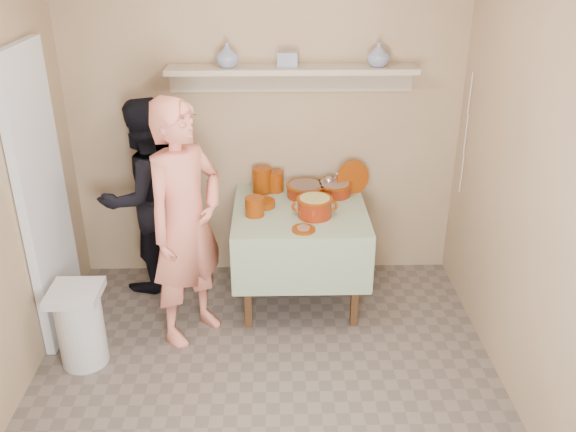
{
  "coord_description": "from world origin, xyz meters",
  "views": [
    {
      "loc": [
        0.06,
        -2.76,
        2.61
      ],
      "look_at": [
        0.15,
        0.75,
        0.95
      ],
      "focal_mm": 38.0,
      "sensor_mm": 36.0,
      "label": 1
    }
  ],
  "objects_px": {
    "person_helper": "(146,197)",
    "serving_table": "(300,223)",
    "trash_bin": "(80,326)",
    "cazuela_rice": "(315,205)",
    "person_cook": "(186,224)"
  },
  "relations": [
    {
      "from": "person_helper",
      "to": "serving_table",
      "type": "height_order",
      "value": "person_helper"
    },
    {
      "from": "person_helper",
      "to": "trash_bin",
      "type": "height_order",
      "value": "person_helper"
    },
    {
      "from": "person_helper",
      "to": "cazuela_rice",
      "type": "bearing_deg",
      "value": 122.88
    },
    {
      "from": "serving_table",
      "to": "trash_bin",
      "type": "height_order",
      "value": "serving_table"
    },
    {
      "from": "person_helper",
      "to": "trash_bin",
      "type": "xyz_separation_m",
      "value": [
        -0.29,
        -0.99,
        -0.48
      ]
    },
    {
      "from": "person_helper",
      "to": "serving_table",
      "type": "xyz_separation_m",
      "value": [
        1.17,
        -0.24,
        -0.12
      ]
    },
    {
      "from": "trash_bin",
      "to": "cazuela_rice",
      "type": "bearing_deg",
      "value": 21.52
    },
    {
      "from": "person_helper",
      "to": "trash_bin",
      "type": "distance_m",
      "value": 1.13
    },
    {
      "from": "person_helper",
      "to": "cazuela_rice",
      "type": "relative_size",
      "value": 4.62
    },
    {
      "from": "person_cook",
      "to": "person_helper",
      "type": "height_order",
      "value": "person_cook"
    },
    {
      "from": "person_cook",
      "to": "person_helper",
      "type": "distance_m",
      "value": 0.78
    },
    {
      "from": "person_cook",
      "to": "trash_bin",
      "type": "relative_size",
      "value": 3.04
    },
    {
      "from": "person_cook",
      "to": "person_helper",
      "type": "bearing_deg",
      "value": 69.48
    },
    {
      "from": "person_cook",
      "to": "serving_table",
      "type": "xyz_separation_m",
      "value": [
        0.77,
        0.43,
        -0.21
      ]
    },
    {
      "from": "person_cook",
      "to": "trash_bin",
      "type": "height_order",
      "value": "person_cook"
    }
  ]
}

